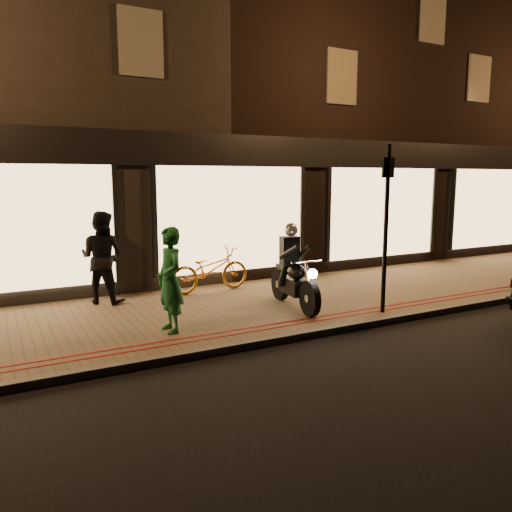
{
  "coord_description": "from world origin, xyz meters",
  "views": [
    {
      "loc": [
        -4.92,
        -6.33,
        2.54
      ],
      "look_at": [
        -0.58,
        1.76,
        1.1
      ],
      "focal_mm": 35.0,
      "sensor_mm": 36.0,
      "label": 1
    }
  ],
  "objects": [
    {
      "name": "sidewalk",
      "position": [
        0.0,
        2.0,
        0.06
      ],
      "size": [
        50.0,
        4.0,
        0.12
      ],
      "primitive_type": "cube",
      "color": "brown",
      "rests_on": "ground"
    },
    {
      "name": "kerb_stone",
      "position": [
        0.0,
        0.05,
        0.06
      ],
      "size": [
        50.0,
        0.14,
        0.12
      ],
      "primitive_type": "cube",
      "color": "#59544C",
      "rests_on": "ground"
    },
    {
      "name": "building_row",
      "position": [
        -0.0,
        8.99,
        4.25
      ],
      "size": [
        48.0,
        10.11,
        8.5
      ],
      "color": "black",
      "rests_on": "ground"
    },
    {
      "name": "ground",
      "position": [
        0.0,
        0.0,
        0.0
      ],
      "size": [
        90.0,
        90.0,
        0.0
      ],
      "primitive_type": "plane",
      "color": "black",
      "rests_on": "ground"
    },
    {
      "name": "sign_post",
      "position": [
        1.3,
        0.36,
        1.8
      ],
      "size": [
        0.35,
        0.12,
        3.0
      ],
      "rotation": [
        0.0,
        0.0,
        0.26
      ],
      "color": "black",
      "rests_on": "sidewalk"
    },
    {
      "name": "bicycle_gold",
      "position": [
        -0.82,
        3.39,
        0.6
      ],
      "size": [
        1.86,
        0.76,
        0.95
      ],
      "primitive_type": "imported",
      "rotation": [
        0.0,
        0.0,
        1.64
      ],
      "color": "orange",
      "rests_on": "sidewalk"
    },
    {
      "name": "motorcycle",
      "position": [
        0.05,
        1.45,
        0.73
      ],
      "size": [
        0.63,
        1.94,
        1.59
      ],
      "rotation": [
        0.0,
        0.0,
        -0.13
      ],
      "color": "black",
      "rests_on": "sidewalk"
    },
    {
      "name": "person_dark",
      "position": [
        -3.04,
        3.48,
        1.02
      ],
      "size": [
        1.11,
        1.08,
        1.79
      ],
      "primitive_type": "imported",
      "rotation": [
        0.0,
        0.0,
        2.45
      ],
      "color": "black",
      "rests_on": "sidewalk"
    },
    {
      "name": "person_green",
      "position": [
        -2.48,
        1.07,
        0.96
      ],
      "size": [
        0.45,
        0.64,
        1.67
      ],
      "primitive_type": "imported",
      "rotation": [
        0.0,
        0.0,
        -1.49
      ],
      "color": "#1B652F",
      "rests_on": "sidewalk"
    },
    {
      "name": "red_kerb_lines",
      "position": [
        0.0,
        0.55,
        0.12
      ],
      "size": [
        50.0,
        0.26,
        0.01
      ],
      "color": "maroon",
      "rests_on": "sidewalk"
    }
  ]
}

